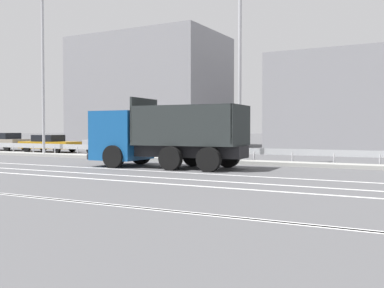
% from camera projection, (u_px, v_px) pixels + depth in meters
% --- Properties ---
extents(ground_plane, '(320.00, 320.00, 0.00)m').
position_uv_depth(ground_plane, '(197.00, 165.00, 22.28)').
color(ground_plane, '#4C4C4F').
extents(lane_strip_0, '(70.17, 0.16, 0.01)m').
position_uv_depth(lane_strip_0, '(147.00, 171.00, 19.12)').
color(lane_strip_0, silver).
rests_on(lane_strip_0, ground_plane).
extents(lane_strip_1, '(70.17, 0.16, 0.01)m').
position_uv_depth(lane_strip_1, '(116.00, 175.00, 17.31)').
color(lane_strip_1, silver).
rests_on(lane_strip_1, ground_plane).
extents(lane_strip_2, '(70.17, 0.16, 0.01)m').
position_uv_depth(lane_strip_2, '(91.00, 179.00, 16.03)').
color(lane_strip_2, silver).
rests_on(lane_strip_2, ground_plane).
extents(median_island, '(38.59, 1.10, 0.18)m').
position_uv_depth(median_island, '(212.00, 161.00, 23.81)').
color(median_island, gray).
rests_on(median_island, ground_plane).
extents(median_guardrail, '(70.17, 0.09, 0.78)m').
position_uv_depth(median_guardrail, '(219.00, 151.00, 24.54)').
color(median_guardrail, '#9EA0A5').
rests_on(median_guardrail, ground_plane).
extents(dump_truck, '(7.49, 3.09, 3.23)m').
position_uv_depth(dump_truck, '(149.00, 139.00, 21.10)').
color(dump_truck, '#144C8C').
rests_on(dump_truck, ground_plane).
extents(median_road_sign, '(0.81, 0.16, 2.38)m').
position_uv_depth(median_road_sign, '(127.00, 138.00, 26.44)').
color(median_road_sign, white).
rests_on(median_road_sign, ground_plane).
extents(street_lamp_1, '(0.72, 2.26, 10.50)m').
position_uv_depth(street_lamp_1, '(41.00, 69.00, 29.43)').
color(street_lamp_1, '#ADADB2').
rests_on(street_lamp_1, ground_plane).
extents(street_lamp_2, '(0.71, 2.49, 9.73)m').
position_uv_depth(street_lamp_2, '(239.00, 57.00, 22.58)').
color(street_lamp_2, '#ADADB2').
rests_on(street_lamp_2, ground_plane).
extents(parked_car_1, '(3.89, 1.98, 1.48)m').
position_uv_depth(parked_car_1, '(7.00, 142.00, 37.79)').
color(parked_car_1, gray).
rests_on(parked_car_1, ground_plane).
extents(parked_car_2, '(4.85, 2.23, 1.34)m').
position_uv_depth(parked_car_2, '(49.00, 143.00, 34.90)').
color(parked_car_2, '#B27A14').
rests_on(parked_car_2, ground_plane).
extents(parked_car_3, '(3.86, 1.95, 1.53)m').
position_uv_depth(parked_car_3, '(111.00, 143.00, 32.60)').
color(parked_car_3, '#A3A3A8').
rests_on(parked_car_3, ground_plane).
extents(background_building_0, '(15.51, 9.82, 11.58)m').
position_uv_depth(background_building_0, '(150.00, 92.00, 48.38)').
color(background_building_0, gray).
rests_on(background_building_0, ground_plane).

